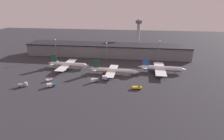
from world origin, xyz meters
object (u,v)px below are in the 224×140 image
at_px(airplane_0, 68,65).
at_px(service_vehicle_3, 49,79).
at_px(service_vehicle_2, 137,87).
at_px(service_vehicle_1, 106,78).
at_px(service_vehicle_5, 23,85).
at_px(service_vehicle_0, 51,85).
at_px(control_tower, 138,31).
at_px(airplane_1, 113,71).
at_px(service_vehicle_4, 94,80).
at_px(airplane_2, 161,68).

height_order(airplane_0, service_vehicle_3, airplane_0).
distance_m(airplane_0, service_vehicle_2, 79.32).
distance_m(service_vehicle_1, service_vehicle_5, 66.67).
height_order(airplane_0, service_vehicle_1, airplane_0).
relative_size(service_vehicle_0, service_vehicle_2, 0.90).
bearing_deg(service_vehicle_2, control_tower, 84.79).
bearing_deg(airplane_1, control_tower, 80.20).
bearing_deg(service_vehicle_5, service_vehicle_3, 18.48).
distance_m(airplane_0, airplane_1, 48.87).
relative_size(airplane_0, service_vehicle_3, 8.77).
bearing_deg(service_vehicle_3, airplane_0, 26.24).
xyz_separation_m(airplane_1, service_vehicle_3, (-52.46, -22.67, -1.93)).
xyz_separation_m(service_vehicle_1, service_vehicle_2, (26.47, -13.49, -0.74)).
xyz_separation_m(service_vehicle_0, service_vehicle_2, (67.77, 5.20, -0.34)).
bearing_deg(control_tower, service_vehicle_2, -90.48).
bearing_deg(control_tower, service_vehicle_5, -122.78).
bearing_deg(service_vehicle_4, airplane_0, 93.55).
bearing_deg(service_vehicle_3, service_vehicle_5, 164.30).
distance_m(airplane_2, service_vehicle_0, 100.29).
bearing_deg(airplane_1, service_vehicle_1, -105.35).
bearing_deg(service_vehicle_5, airplane_0, 44.73).
bearing_deg(airplane_0, service_vehicle_2, -26.00).
xyz_separation_m(service_vehicle_1, control_tower, (27.58, 119.81, 22.24)).
bearing_deg(airplane_0, service_vehicle_5, -111.26).
xyz_separation_m(airplane_0, airplane_2, (92.46, 0.07, 0.22)).
distance_m(airplane_0, service_vehicle_0, 43.10).
bearing_deg(airplane_1, airplane_0, 170.80).
height_order(airplane_1, service_vehicle_2, airplane_1).
bearing_deg(service_vehicle_3, service_vehicle_2, -59.75).
height_order(airplane_2, service_vehicle_1, airplane_2).
distance_m(airplane_1, service_vehicle_2, 35.49).
distance_m(service_vehicle_1, service_vehicle_2, 29.72).
distance_m(service_vehicle_2, service_vehicle_3, 74.48).
xyz_separation_m(airplane_2, service_vehicle_2, (-22.77, -37.88, -2.54)).
relative_size(service_vehicle_0, service_vehicle_4, 1.18).
bearing_deg(service_vehicle_5, service_vehicle_0, -15.09).
bearing_deg(service_vehicle_2, airplane_2, 54.25).
bearing_deg(airplane_1, airplane_2, 15.08).
bearing_deg(control_tower, service_vehicle_1, -102.96).
height_order(service_vehicle_1, service_vehicle_4, service_vehicle_1).
distance_m(service_vehicle_4, service_vehicle_5, 56.05).
xyz_separation_m(service_vehicle_4, control_tower, (36.94, 125.45, 22.45)).
distance_m(airplane_0, control_tower, 120.65).
height_order(airplane_1, service_vehicle_5, airplane_1).
bearing_deg(service_vehicle_4, service_vehicle_1, -13.85).
height_order(service_vehicle_1, service_vehicle_3, service_vehicle_1).
distance_m(service_vehicle_1, service_vehicle_4, 10.94).
bearing_deg(service_vehicle_0, control_tower, 38.08).
relative_size(service_vehicle_1, service_vehicle_4, 1.27).
bearing_deg(service_vehicle_1, control_tower, 81.38).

